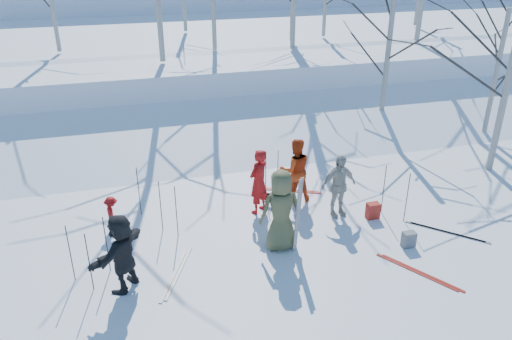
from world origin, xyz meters
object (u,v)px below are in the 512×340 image
object	(u,v)px
skier_red_north	(259,182)
skier_redor_behind	(295,170)
skier_cream_east	(338,186)
skier_grey_west	(122,253)
backpack_dark	(284,189)
dog	(269,196)
backpack_red	(373,211)
backpack_grey	(409,239)
skier_red_seated	(112,213)
skier_olive_center	(281,211)

from	to	relation	value
skier_red_north	skier_redor_behind	world-z (taller)	skier_redor_behind
skier_cream_east	skier_grey_west	distance (m)	5.62
skier_grey_west	backpack_dark	bearing A→B (deg)	161.76
skier_redor_behind	dog	size ratio (longest dim) A/B	3.43
skier_cream_east	skier_grey_west	xyz separation A→B (m)	(-5.39, -1.58, 0.02)
skier_cream_east	skier_red_north	bearing A→B (deg)	153.81
skier_grey_west	backpack_red	distance (m)	6.35
skier_grey_west	skier_redor_behind	bearing A→B (deg)	157.71
backpack_grey	backpack_dark	xyz separation A→B (m)	(-2.00, 3.18, 0.01)
skier_red_seated	skier_olive_center	bearing A→B (deg)	-124.09
skier_red_seated	backpack_dark	bearing A→B (deg)	-90.67
skier_olive_center	skier_redor_behind	size ratio (longest dim) A/B	1.10
backpack_grey	skier_red_seated	bearing A→B (deg)	158.27
skier_red_north	backpack_dark	bearing A→B (deg)	179.27
skier_olive_center	backpack_dark	xyz separation A→B (m)	(0.89, 2.41, -0.78)
skier_grey_west	backpack_grey	size ratio (longest dim) A/B	4.48
skier_cream_east	dog	bearing A→B (deg)	139.03
skier_redor_behind	backpack_dark	world-z (taller)	skier_redor_behind
skier_cream_east	backpack_grey	world-z (taller)	skier_cream_east
skier_cream_east	backpack_grey	size ratio (longest dim) A/B	4.39
backpack_red	skier_grey_west	bearing A→B (deg)	-169.41
skier_grey_west	skier_red_seated	bearing A→B (deg)	-137.06
skier_olive_center	backpack_dark	size ratio (longest dim) A/B	4.90
skier_red_north	skier_grey_west	size ratio (longest dim) A/B	1.03
skier_red_seated	skier_grey_west	world-z (taller)	skier_grey_west
skier_redor_behind	backpack_dark	size ratio (longest dim) A/B	4.46
skier_red_seated	skier_grey_west	distance (m)	2.44
skier_cream_east	backpack_dark	bearing A→B (deg)	119.39
skier_red_north	skier_cream_east	size ratio (longest dim) A/B	1.05
backpack_grey	skier_redor_behind	bearing A→B (deg)	122.16
skier_olive_center	backpack_grey	size ratio (longest dim) A/B	5.16
skier_red_north	backpack_dark	size ratio (longest dim) A/B	4.38
skier_red_seated	backpack_dark	xyz separation A→B (m)	(4.61, 0.55, -0.24)
skier_red_north	backpack_red	world-z (taller)	skier_red_north
skier_red_north	dog	world-z (taller)	skier_red_north
skier_cream_east	backpack_red	bearing A→B (deg)	-34.03
skier_cream_east	skier_grey_west	world-z (taller)	skier_grey_west
backpack_red	backpack_dark	size ratio (longest dim) A/B	1.05
skier_red_seated	skier_grey_west	bearing A→B (deg)	177.51
backpack_grey	skier_cream_east	bearing A→B (deg)	118.98
backpack_dark	skier_red_north	bearing A→B (deg)	-143.52
skier_red_north	backpack_dark	xyz separation A→B (m)	(0.93, 0.68, -0.68)
skier_red_north	skier_cream_east	world-z (taller)	skier_red_north
skier_red_north	dog	xyz separation A→B (m)	(0.39, 0.36, -0.66)
skier_red_seated	backpack_red	xyz separation A→B (m)	(6.42, -1.23, -0.23)
skier_red_north	skier_grey_west	bearing A→B (deg)	-4.16
skier_red_seated	skier_cream_east	xyz separation A→B (m)	(5.60, -0.81, 0.39)
skier_redor_behind	backpack_red	size ratio (longest dim) A/B	4.25
skier_red_seated	skier_cream_east	distance (m)	5.68
skier_olive_center	skier_grey_west	xyz separation A→B (m)	(-3.51, -0.53, -0.13)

